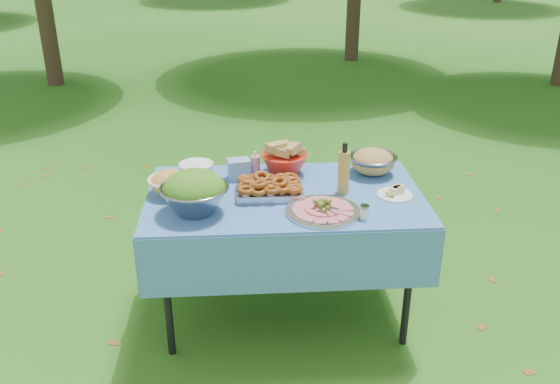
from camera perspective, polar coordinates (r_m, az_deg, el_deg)
The scene contains 14 objects.
ground at distance 3.54m, azimuth 0.43°, elevation -11.44°, with size 80.00×80.00×0.00m, color #0B370A.
picnic_table at distance 3.33m, azimuth 0.45°, elevation -6.14°, with size 1.46×0.86×0.76m, color #76B2E3.
salad_bowl at distance 2.94m, azimuth -8.24°, elevation 0.00°, with size 0.34×0.34×0.22m, color gray, non-canonical shape.
pasta_bowl_white at distance 3.18m, azimuth -10.50°, elevation 0.93°, with size 0.23×0.23×0.13m, color white, non-canonical shape.
plate_stack at distance 3.40m, azimuth -8.05°, elevation 2.17°, with size 0.20×0.20×0.07m, color white.
wipes_box at distance 3.33m, azimuth -3.97°, elevation 2.23°, with size 0.12×0.09×0.11m, color #7DA6CC.
sanitizer_bottle at distance 3.35m, azimuth -2.38°, elevation 2.73°, with size 0.05×0.05×0.15m, color pink.
bread_bowl at distance 3.38m, azimuth 0.43°, elevation 3.25°, with size 0.27×0.27×0.18m, color red, non-canonical shape.
pasta_bowl_steel at distance 3.43m, azimuth 8.91°, elevation 2.95°, with size 0.27×0.27×0.14m, color gray, non-canonical shape.
fried_tray at distance 3.13m, azimuth -0.98°, elevation 0.48°, with size 0.35×0.25×0.08m, color #B4B3B7.
charcuterie_platter at distance 2.94m, azimuth 4.17°, elevation -1.23°, with size 0.38×0.38×0.09m, color silver.
oil_bottle at distance 3.13m, azimuth 6.18°, elevation 2.29°, with size 0.06×0.06×0.28m, color #B19036.
cheese_plate at distance 3.18m, azimuth 11.01°, elevation 0.08°, with size 0.19×0.19×0.05m, color white.
shaker at distance 2.90m, azimuth 8.13°, elevation -1.92°, with size 0.05×0.05×0.07m, color white.
Camera 1 is at (-0.22, -2.85, 2.09)m, focal length 38.00 mm.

